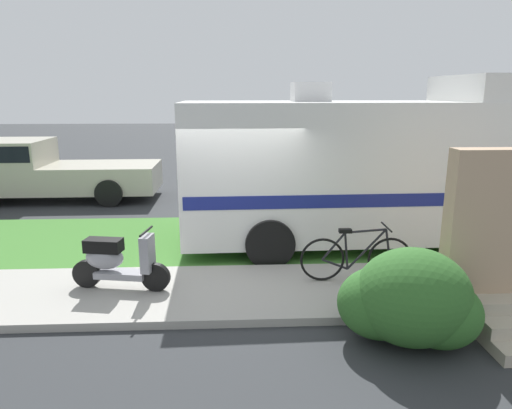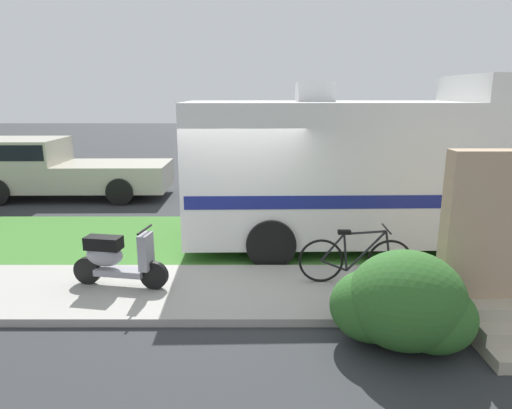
% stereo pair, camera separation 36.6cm
% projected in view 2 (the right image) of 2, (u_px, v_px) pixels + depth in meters
% --- Properties ---
extents(ground_plane, '(80.00, 80.00, 0.00)m').
position_uv_depth(ground_plane, '(232.00, 267.00, 8.32)').
color(ground_plane, '#2D3033').
extents(sidewalk, '(24.00, 2.00, 0.12)m').
position_uv_depth(sidewalk, '(229.00, 292.00, 7.14)').
color(sidewalk, '#9E9B93').
rests_on(sidewalk, ground).
extents(grass_strip, '(24.00, 3.40, 0.08)m').
position_uv_depth(grass_strip, '(236.00, 239.00, 9.77)').
color(grass_strip, '#3D752D').
rests_on(grass_strip, ground).
extents(motorhome_rv, '(7.17, 2.69, 3.42)m').
position_uv_depth(motorhome_rv, '(370.00, 168.00, 9.12)').
color(motorhome_rv, silver).
rests_on(motorhome_rv, ground).
extents(scooter, '(1.55, 0.57, 0.97)m').
position_uv_depth(scooter, '(114.00, 258.00, 7.11)').
color(scooter, black).
rests_on(scooter, ground).
extents(bicycle, '(1.81, 0.52, 0.91)m').
position_uv_depth(bicycle, '(354.00, 259.00, 7.28)').
color(bicycle, black).
rests_on(bicycle, ground).
extents(pickup_truck_near, '(5.76, 2.18, 1.77)m').
position_uv_depth(pickup_truck_near, '(49.00, 166.00, 13.59)').
color(pickup_truck_near, '#B7B29E').
rests_on(pickup_truck_near, ground).
extents(bush_by_porch, '(1.72, 1.29, 1.22)m').
position_uv_depth(bush_by_porch, '(401.00, 304.00, 5.58)').
color(bush_by_porch, '#2D6026').
rests_on(bush_by_porch, ground).
extents(bottle_green, '(0.08, 0.08, 0.23)m').
position_uv_depth(bottle_green, '(410.00, 284.00, 7.05)').
color(bottle_green, '#19722D').
rests_on(bottle_green, ground).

